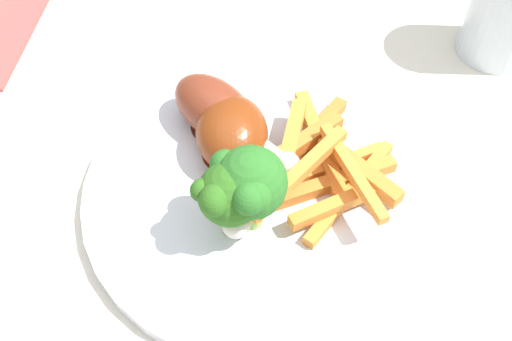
% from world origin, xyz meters
% --- Properties ---
extents(dining_table, '(1.00, 0.68, 0.74)m').
position_xyz_m(dining_table, '(0.00, 0.00, 0.61)').
color(dining_table, silver).
rests_on(dining_table, ground_plane).
extents(dinner_plate, '(0.26, 0.26, 0.01)m').
position_xyz_m(dinner_plate, '(-0.00, -0.02, 0.75)').
color(dinner_plate, silver).
rests_on(dinner_plate, dining_table).
extents(broccoli_floret_front, '(0.05, 0.04, 0.06)m').
position_xyz_m(broccoli_floret_front, '(-0.03, -0.06, 0.80)').
color(broccoli_floret_front, '#8DB453').
rests_on(broccoli_floret_front, dinner_plate).
extents(broccoli_floret_middle, '(0.05, 0.05, 0.07)m').
position_xyz_m(broccoli_floret_middle, '(-0.02, -0.05, 0.80)').
color(broccoli_floret_middle, '#91BC58').
rests_on(broccoli_floret_middle, dinner_plate).
extents(carrot_fries_pile, '(0.13, 0.14, 0.04)m').
position_xyz_m(carrot_fries_pile, '(0.04, -0.02, 0.77)').
color(carrot_fries_pile, orange).
rests_on(carrot_fries_pile, dinner_plate).
extents(chicken_drumstick_near, '(0.06, 0.12, 0.04)m').
position_xyz_m(chicken_drumstick_near, '(-0.02, 0.01, 0.77)').
color(chicken_drumstick_near, '#581E0A').
rests_on(chicken_drumstick_near, dinner_plate).
extents(chicken_drumstick_far, '(0.09, 0.12, 0.04)m').
position_xyz_m(chicken_drumstick_far, '(-0.02, 0.04, 0.77)').
color(chicken_drumstick_far, '#561E12').
rests_on(chicken_drumstick_far, dinner_plate).
extents(water_glass, '(0.07, 0.07, 0.11)m').
position_xyz_m(water_glass, '(0.24, 0.10, 0.79)').
color(water_glass, silver).
rests_on(water_glass, dining_table).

